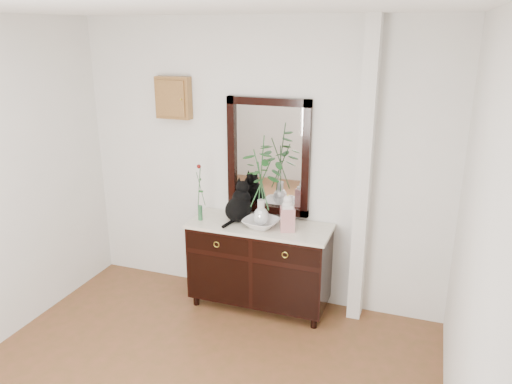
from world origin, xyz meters
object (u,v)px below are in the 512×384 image
at_px(lotus_bowl, 261,223).
at_px(ginger_jar, 287,212).
at_px(sideboard, 260,261).
at_px(cat, 239,201).

relative_size(lotus_bowl, ginger_jar, 0.93).
bearing_deg(sideboard, ginger_jar, -8.89).
height_order(sideboard, lotus_bowl, lotus_bowl).
relative_size(sideboard, cat, 3.49).
bearing_deg(cat, sideboard, -0.68).
relative_size(sideboard, lotus_bowl, 4.18).
height_order(sideboard, ginger_jar, ginger_jar).
distance_m(sideboard, ginger_jar, 0.62).
height_order(sideboard, cat, cat).
bearing_deg(sideboard, cat, 169.73).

